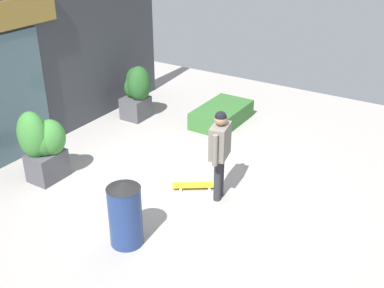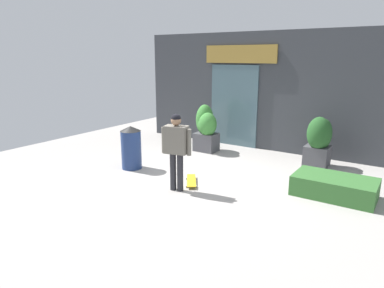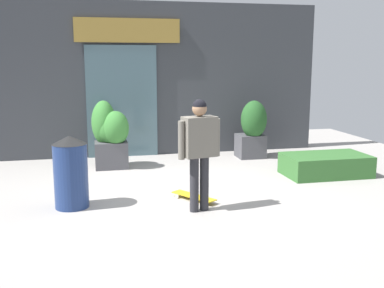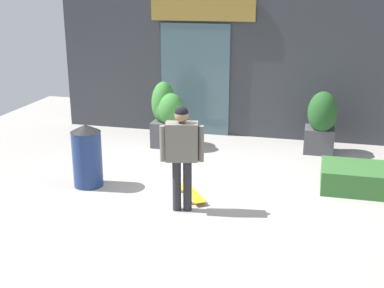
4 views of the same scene
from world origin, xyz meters
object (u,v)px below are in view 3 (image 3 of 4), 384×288
object	(u,v)px
planter_box_left	(253,127)
trash_bin	(71,172)
skateboarder	(199,144)
skateboard	(194,196)
planter_box_right	(110,132)

from	to	relation	value
planter_box_left	trash_bin	world-z (taller)	planter_box_left
skateboarder	planter_box_left	xyz separation A→B (m)	(2.02, 3.32, -0.29)
skateboard	planter_box_right	bearing A→B (deg)	-9.49
planter_box_right	planter_box_left	bearing A→B (deg)	6.04
skateboarder	trash_bin	distance (m)	1.94
planter_box_right	trash_bin	distance (m)	2.53
skateboarder	planter_box_right	world-z (taller)	skateboarder
skateboard	trash_bin	bearing A→B (deg)	53.82
skateboarder	planter_box_right	bearing A→B (deg)	7.81
skateboarder	planter_box_right	xyz separation A→B (m)	(-1.12, 2.99, -0.26)
planter_box_right	skateboarder	bearing A→B (deg)	-69.46
planter_box_right	trash_bin	world-z (taller)	planter_box_right
planter_box_right	skateboard	bearing A→B (deg)	-65.18
planter_box_left	trash_bin	xyz separation A→B (m)	(-3.82, -2.76, -0.16)
trash_bin	skateboarder	bearing A→B (deg)	-17.31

